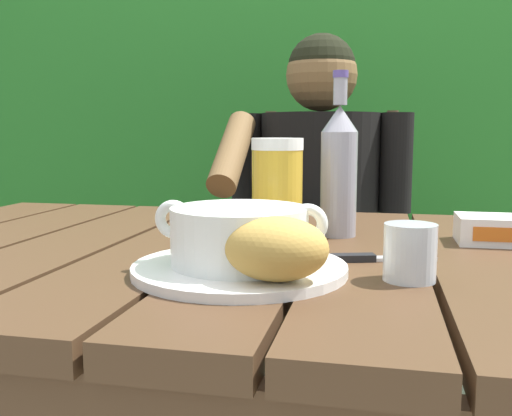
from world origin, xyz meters
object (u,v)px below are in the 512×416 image
object	(u,v)px
serving_plate	(239,268)
bread_roll	(277,249)
butter_tub	(496,230)
water_glass_small	(410,252)
person_eating	(317,218)
beer_glass	(277,189)
chair_near_diner	(324,281)
soup_bowl	(239,234)
beer_bottle	(339,168)
table_knife	(373,258)

from	to	relation	value
serving_plate	bread_roll	xyz separation A→B (m)	(0.06, -0.07, 0.04)
bread_roll	butter_tub	world-z (taller)	bread_roll
serving_plate	water_glass_small	size ratio (longest dim) A/B	3.93
person_eating	bread_roll	size ratio (longest dim) A/B	9.65
beer_glass	butter_tub	size ratio (longest dim) A/B	1.40
butter_tub	serving_plate	bearing A→B (deg)	-142.54
person_eating	water_glass_small	size ratio (longest dim) A/B	17.24
water_glass_small	chair_near_diner	bearing A→B (deg)	100.81
soup_bowl	water_glass_small	distance (m)	0.21
chair_near_diner	butter_tub	size ratio (longest dim) A/B	8.33
person_eating	water_glass_small	world-z (taller)	person_eating
soup_bowl	beer_bottle	world-z (taller)	beer_bottle
person_eating	bread_roll	distance (m)	0.90
person_eating	serving_plate	size ratio (longest dim) A/B	4.38
person_eating	beer_bottle	distance (m)	0.57
soup_bowl	table_knife	xyz separation A→B (m)	(0.16, 0.10, -0.05)
soup_bowl	water_glass_small	size ratio (longest dim) A/B	3.22
bread_roll	beer_bottle	distance (m)	0.37
chair_near_diner	soup_bowl	distance (m)	1.08
chair_near_diner	water_glass_small	bearing A→B (deg)	-79.19
beer_bottle	water_glass_small	world-z (taller)	beer_bottle
bread_roll	beer_bottle	world-z (taller)	beer_bottle
beer_bottle	butter_tub	distance (m)	0.27
person_eating	beer_glass	size ratio (longest dim) A/B	7.12
soup_bowl	bread_roll	size ratio (longest dim) A/B	1.80
person_eating	serving_plate	distance (m)	0.82
bread_roll	table_knife	bearing A→B (deg)	59.22
butter_tub	water_glass_small	bearing A→B (deg)	-119.03
water_glass_small	bread_roll	bearing A→B (deg)	-152.18
butter_tub	table_knife	distance (m)	0.26
soup_bowl	butter_tub	bearing A→B (deg)	37.46
serving_plate	chair_near_diner	bearing A→B (deg)	89.20
chair_near_diner	water_glass_small	world-z (taller)	chair_near_diner
serving_plate	butter_tub	bearing A→B (deg)	37.46
soup_bowl	beer_glass	bearing A→B (deg)	87.96
bread_roll	water_glass_small	world-z (taller)	bread_roll
serving_plate	bread_roll	size ratio (longest dim) A/B	2.20
chair_near_diner	serving_plate	distance (m)	1.06
soup_bowl	beer_glass	world-z (taller)	beer_glass
chair_near_diner	bread_roll	distance (m)	1.14
serving_plate	person_eating	bearing A→B (deg)	89.21
person_eating	butter_tub	bearing A→B (deg)	-57.89
chair_near_diner	bread_roll	size ratio (longest dim) A/B	8.09
bread_roll	table_knife	world-z (taller)	bread_roll
bread_roll	serving_plate	bearing A→B (deg)	130.60
table_knife	bread_roll	bearing A→B (deg)	-120.78
water_glass_small	butter_tub	bearing A→B (deg)	60.97
serving_plate	bread_roll	bearing A→B (deg)	-49.40
beer_glass	beer_bottle	bearing A→B (deg)	32.26
chair_near_diner	butter_tub	world-z (taller)	chair_near_diner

